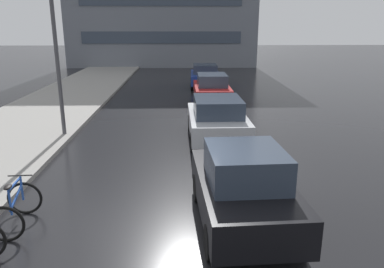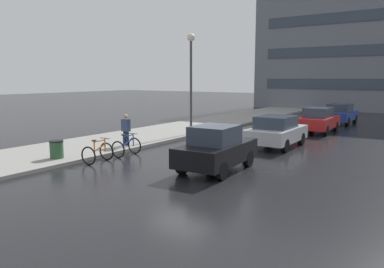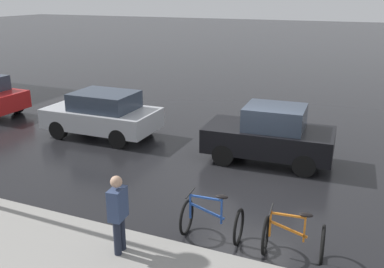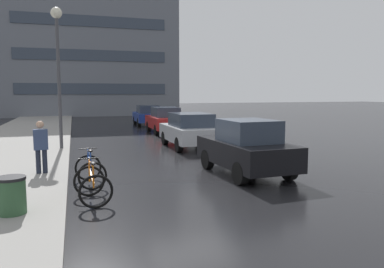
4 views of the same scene
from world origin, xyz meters
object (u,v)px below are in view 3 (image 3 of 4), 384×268
Objects in this scene: bicycle_second at (212,220)px; pedestrian at (118,213)px; car_silver at (103,114)px; bicycle_nearest at (293,238)px; car_black at (270,135)px.

bicycle_second is 1.97m from pedestrian.
bicycle_nearest is at bearing -122.06° from car_silver.
car_silver is (4.69, 7.50, 0.39)m from bicycle_nearest.
bicycle_second is at bearing 179.46° from car_black.
bicycle_nearest is 4.95m from car_black.
car_black is 0.97× the size of car_silver.
car_silver is at bearing 57.94° from bicycle_nearest.
pedestrian reaches higher than car_silver.
bicycle_second is (0.02, 1.65, 0.00)m from bicycle_nearest.
bicycle_second is 0.31× the size of car_silver.
pedestrian is at bearing 134.62° from bicycle_second.
bicycle_nearest is 1.65m from bicycle_second.
car_black reaches higher than bicycle_nearest.
bicycle_nearest is 0.70× the size of pedestrian.
bicycle_second is 0.32× the size of car_black.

